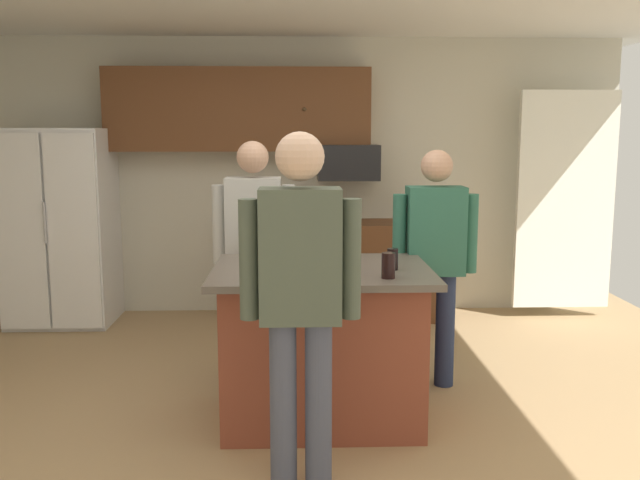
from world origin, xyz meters
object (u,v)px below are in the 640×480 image
Objects in this scene: microwave_over_range at (348,162)px; glass_stout_tall at (393,259)px; glass_short_whisky at (265,250)px; kitchen_island at (322,343)px; refrigerator at (61,227)px; glass_dark_ale at (308,249)px; glass_pilsner at (388,266)px; serving_tray at (311,265)px; mug_ceramic_white at (324,268)px; person_guest_by_door at (435,253)px; person_guest_left at (300,288)px; person_guest_right at (254,243)px.

glass_stout_tall is at bearing -88.06° from microwave_over_range.
microwave_over_range reaches higher than glass_short_whisky.
kitchen_island is 7.72× the size of glass_short_whisky.
refrigerator reaches higher than glass_dark_ale.
glass_pilsner is at bearing -103.47° from glass_stout_tall.
glass_stout_tall is 0.48m from serving_tray.
mug_ceramic_white is at bearing -47.50° from refrigerator.
mug_ceramic_white is (2.28, -2.48, 0.10)m from refrigerator.
person_guest_left reaches higher than person_guest_by_door.
microwave_over_range is 3.95× the size of glass_pilsner.
glass_pilsner is at bearing -32.27° from glass_short_whisky.
glass_dark_ale reaches higher than kitchen_island.
person_guest_left is (-0.13, -0.83, 0.53)m from kitchen_island.
glass_stout_tall is (0.54, 0.76, -0.01)m from person_guest_left.
person_guest_left reaches higher than glass_pilsner.
person_guest_right is 0.62m from glass_short_whisky.
person_guest_right reaches higher than serving_tray.
glass_short_whisky reaches higher than glass_dark_ale.
refrigerator is at bearing 132.50° from mug_ceramic_white.
refrigerator is 3.14m from serving_tray.
serving_tray is at bearing -99.49° from microwave_over_range.
person_guest_right is 0.96× the size of person_guest_left.
glass_pilsner reaches higher than mug_ceramic_white.
person_guest_by_door is at bearing -29.26° from refrigerator.
glass_pilsner is at bearing -40.63° from kitchen_island.
kitchen_island is at bearing -97.96° from microwave_over_range.
refrigerator is at bearing 44.05° from person_guest_left.
refrigerator is 3.49m from person_guest_by_door.
glass_dark_ale is 1.12× the size of mug_ceramic_white.
person_guest_left is at bearing -92.89° from glass_dark_ale.
person_guest_right is 0.64m from glass_dark_ale.
microwave_over_range is at bearing -110.10° from person_guest_by_door.
person_guest_right reaches higher than glass_pilsner.
glass_short_whisky is at bearing 21.40° from person_guest_left.
glass_dark_ale is at bearing 129.70° from glass_pilsner.
person_guest_right is 1.18m from glass_stout_tall.
glass_stout_tall is at bearing -26.48° from person_guest_left.
kitchen_island is at bearing 170.60° from glass_stout_tall.
person_guest_right reaches higher than kitchen_island.
glass_short_whisky is at bearing 131.47° from mug_ceramic_white.
person_guest_by_door is at bearing 48.75° from person_guest_right.
microwave_over_range is at bearing 91.94° from glass_stout_tall.
serving_tray is (0.07, 0.82, -0.05)m from person_guest_left.
glass_short_whisky is at bearing 164.84° from glass_stout_tall.
glass_pilsner is (-0.42, -0.82, 0.08)m from person_guest_by_door.
microwave_over_range is 2.21m from glass_dark_ale.
glass_short_whisky is at bearing 147.73° from glass_pilsner.
person_guest_by_door reaches higher than serving_tray.
serving_tray is (-0.39, -2.35, -0.50)m from microwave_over_range.
refrigerator is 2.35m from person_guest_right.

